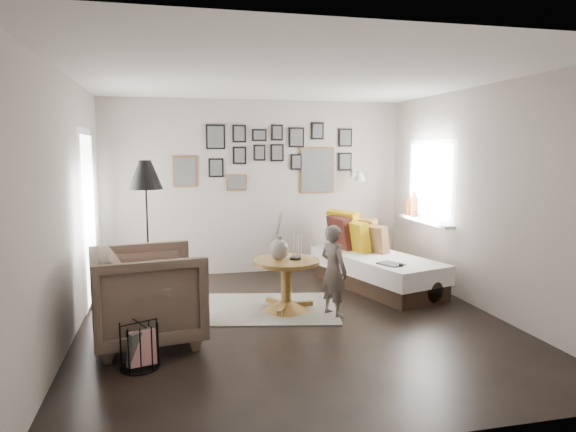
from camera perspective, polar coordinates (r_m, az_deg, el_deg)
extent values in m
plane|color=black|center=(5.71, 0.67, -11.67)|extent=(4.80, 4.80, 0.00)
plane|color=#A0958C|center=(7.77, -3.55, 3.20)|extent=(4.50, 0.00, 4.50)
plane|color=#A0958C|center=(3.17, 11.12, -2.96)|extent=(4.50, 0.00, 4.50)
plane|color=#A0958C|center=(5.36, -23.39, 0.74)|extent=(0.00, 4.80, 4.80)
plane|color=#A0958C|center=(6.35, 20.83, 1.81)|extent=(0.00, 4.80, 4.80)
plane|color=white|center=(5.45, 0.71, 15.15)|extent=(4.80, 4.80, 0.00)
plane|color=white|center=(6.56, -21.31, -0.25)|extent=(0.00, 2.14, 2.14)
plane|color=white|center=(6.56, -21.31, -0.25)|extent=(0.00, 1.88, 1.88)
plane|color=white|center=(6.56, -21.31, -0.25)|extent=(0.00, 1.93, 1.93)
plane|color=white|center=(7.35, 15.57, 3.88)|extent=(0.00, 1.30, 1.30)
plane|color=white|center=(7.35, 15.57, 3.88)|extent=(0.00, 1.14, 1.14)
cube|color=white|center=(7.38, 15.00, -0.54)|extent=(0.15, 1.32, 0.04)
cylinder|color=#8C4C14|center=(7.67, 13.82, 0.99)|extent=(0.10, 0.10, 0.28)
cylinder|color=#8C4C14|center=(7.82, 13.25, 0.91)|extent=(0.08, 0.08, 0.22)
cube|color=brown|center=(7.64, -11.37, 4.87)|extent=(0.35, 0.03, 0.45)
cube|color=black|center=(7.62, -11.36, 4.87)|extent=(0.30, 0.01, 0.40)
cube|color=black|center=(7.66, -8.06, 8.69)|extent=(0.28, 0.03, 0.36)
cube|color=black|center=(7.64, -8.05, 8.70)|extent=(0.23, 0.01, 0.31)
cube|color=black|center=(7.66, -8.00, 5.33)|extent=(0.22, 0.03, 0.28)
cube|color=black|center=(7.64, -7.99, 5.32)|extent=(0.17, 0.01, 0.23)
cube|color=black|center=(7.70, -5.44, 9.10)|extent=(0.20, 0.03, 0.26)
cube|color=black|center=(7.68, -5.42, 9.10)|extent=(0.15, 0.01, 0.21)
cube|color=black|center=(7.70, -5.41, 6.72)|extent=(0.20, 0.03, 0.26)
cube|color=black|center=(7.68, -5.39, 6.71)|extent=(0.15, 0.01, 0.21)
cube|color=black|center=(7.75, -3.21, 8.96)|extent=(0.22, 0.03, 0.18)
cube|color=black|center=(7.73, -3.19, 8.96)|extent=(0.17, 0.01, 0.13)
cube|color=black|center=(7.74, -3.20, 7.04)|extent=(0.18, 0.03, 0.24)
cube|color=black|center=(7.72, -3.17, 7.04)|extent=(0.13, 0.01, 0.19)
cube|color=black|center=(7.80, -1.23, 9.25)|extent=(0.18, 0.03, 0.24)
cube|color=black|center=(7.78, -1.21, 9.26)|extent=(0.13, 0.01, 0.19)
cube|color=black|center=(7.79, -1.23, 7.05)|extent=(0.20, 0.03, 0.26)
cube|color=black|center=(7.78, -1.20, 7.05)|extent=(0.15, 0.01, 0.21)
cube|color=black|center=(7.86, 0.93, 8.73)|extent=(0.24, 0.03, 0.30)
cube|color=black|center=(7.85, 0.97, 8.73)|extent=(0.19, 0.01, 0.25)
cube|color=black|center=(7.86, 0.93, 6.03)|extent=(0.18, 0.03, 0.24)
cube|color=black|center=(7.85, 0.96, 6.03)|extent=(0.13, 0.01, 0.19)
cube|color=brown|center=(7.95, 3.24, 5.10)|extent=(0.55, 0.03, 0.70)
cube|color=black|center=(7.94, 3.28, 5.09)|extent=(0.50, 0.01, 0.65)
cube|color=black|center=(7.95, 3.27, 9.42)|extent=(0.20, 0.03, 0.26)
cube|color=black|center=(7.94, 3.31, 9.43)|extent=(0.15, 0.01, 0.21)
cube|color=black|center=(8.09, 6.36, 8.64)|extent=(0.22, 0.03, 0.28)
cube|color=black|center=(8.07, 6.41, 8.65)|extent=(0.17, 0.01, 0.23)
cube|color=black|center=(8.09, 6.33, 6.02)|extent=(0.22, 0.03, 0.28)
cube|color=black|center=(8.07, 6.37, 6.02)|extent=(0.17, 0.01, 0.23)
cube|color=brown|center=(7.70, -5.74, 3.74)|extent=(0.30, 0.03, 0.24)
cube|color=black|center=(7.69, -5.73, 3.73)|extent=(0.25, 0.01, 0.19)
cube|color=white|center=(8.13, 7.34, 4.75)|extent=(0.06, 0.04, 0.10)
cylinder|color=white|center=(8.02, 7.65, 4.85)|extent=(0.02, 0.24, 0.02)
cone|color=white|center=(7.90, 7.97, 4.37)|extent=(0.18, 0.18, 0.14)
cube|color=beige|center=(6.16, -3.02, -10.19)|extent=(1.98, 1.56, 0.01)
cone|color=brown|center=(6.06, -0.18, -9.97)|extent=(0.57, 0.57, 0.11)
cylinder|color=brown|center=(5.99, -0.18, -7.64)|extent=(0.12, 0.12, 0.44)
cylinder|color=brown|center=(5.93, -0.19, -5.09)|extent=(0.77, 0.77, 0.04)
ellipsoid|color=black|center=(5.90, -0.99, -3.73)|extent=(0.22, 0.22, 0.24)
cylinder|color=black|center=(5.87, -0.99, -2.36)|extent=(0.07, 0.07, 0.04)
cylinder|color=black|center=(5.95, 0.85, -4.73)|extent=(0.13, 0.13, 0.02)
cube|color=black|center=(7.10, 9.80, -7.03)|extent=(1.31, 2.05, 0.22)
cube|color=white|center=(7.05, 9.84, -5.30)|extent=(1.38, 2.12, 0.24)
cube|color=#AD7F09|center=(7.70, 7.78, -1.40)|extent=(0.44, 0.60, 0.56)
cube|color=#371511|center=(7.56, 7.06, -1.77)|extent=(0.31, 0.53, 0.50)
cube|color=brown|center=(7.51, 9.33, -1.95)|extent=(0.45, 0.52, 0.48)
cube|color=#AD7F09|center=(7.31, 8.30, -2.27)|extent=(0.31, 0.49, 0.46)
cube|color=brown|center=(7.21, 10.00, -2.60)|extent=(0.38, 0.47, 0.42)
cube|color=black|center=(6.51, 11.35, -5.24)|extent=(0.33, 0.37, 0.02)
imported|color=brown|center=(5.19, -15.29, -8.50)|extent=(1.16, 1.14, 0.93)
cube|color=white|center=(5.23, -14.94, -8.19)|extent=(0.47, 0.48, 0.19)
cylinder|color=black|center=(6.66, -15.09, -9.01)|extent=(0.27, 0.27, 0.03)
cylinder|color=black|center=(6.49, -15.32, -2.56)|extent=(0.02, 0.02, 1.55)
cone|color=black|center=(6.40, -15.55, 4.44)|extent=(0.41, 0.41, 0.35)
cube|color=black|center=(4.71, -16.19, -13.85)|extent=(0.22, 0.22, 0.30)
cube|color=white|center=(4.69, -15.83, -13.93)|extent=(0.23, 0.13, 0.30)
ellipsoid|color=black|center=(6.49, 12.40, -7.78)|extent=(0.33, 0.33, 0.37)
cylinder|color=black|center=(6.43, 12.46, -5.67)|extent=(0.05, 0.05, 0.11)
ellipsoid|color=black|center=(6.55, 15.64, -7.94)|extent=(0.29, 0.29, 0.33)
cylinder|color=black|center=(6.49, 15.71, -6.05)|extent=(0.05, 0.05, 0.11)
imported|color=#63574E|center=(5.81, 5.07, -6.04)|extent=(0.39, 0.45, 1.04)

